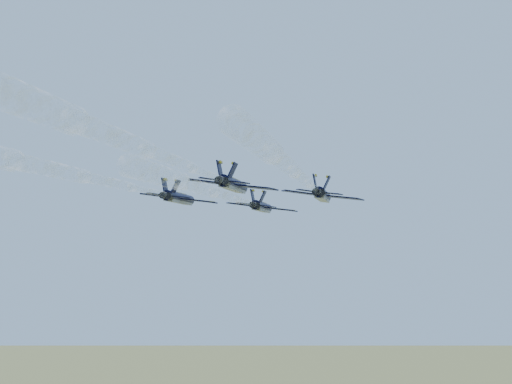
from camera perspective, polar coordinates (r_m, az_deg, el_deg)
The scene contains 8 objects.
jet_lead at distance 124.81m, azimuth 0.49°, elevation -1.22°, with size 11.88×16.24×3.77m.
jet_left at distance 113.32m, azimuth -6.14°, elevation -0.52°, with size 11.88×16.24×3.77m.
jet_right at distance 109.43m, azimuth 5.36°, elevation -0.27°, with size 11.88×16.24×3.77m.
jet_slot at distance 98.00m, azimuth -1.80°, elevation 0.56°, with size 11.88×16.24×3.77m.
smoke_trail_lead at distance 79.70m, azimuth -4.89°, elevation 2.52°, with size 26.20×55.91×2.29m.
smoke_trail_left at distance 70.32m, azimuth -16.56°, elevation 4.19°, with size 26.20×55.91×2.29m.
smoke_trail_right at distance 63.80m, azimuth 2.14°, elevation 5.07°, with size 26.20×55.91×2.29m.
smoke_trail_slot at distance 54.10m, azimuth -11.77°, elevation 7.56°, with size 26.20×55.91×2.29m.
Camera 1 is at (62.68, -94.01, 80.44)m, focal length 50.00 mm.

